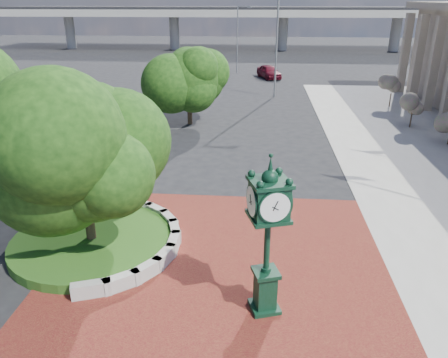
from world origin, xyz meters
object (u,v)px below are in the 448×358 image
post_clock (268,231)px  street_lamp_far (239,34)px  parked_car (269,72)px  street_lamp_near (280,32)px

post_clock → street_lamp_far: size_ratio=0.63×
parked_car → street_lamp_far: 6.74m
street_lamp_far → parked_car: bearing=-45.2°
post_clock → parked_car: size_ratio=1.11×
parked_car → street_lamp_far: (-3.86, 3.89, 3.93)m
parked_car → street_lamp_near: size_ratio=0.44×
post_clock → parked_car: 42.45m
post_clock → parked_car: bearing=89.2°
street_lamp_near → street_lamp_far: 15.31m
post_clock → street_lamp_far: (-3.27, 46.29, 1.93)m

